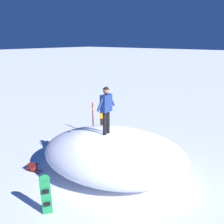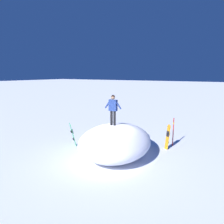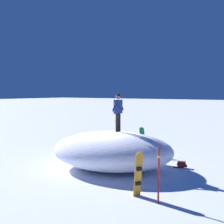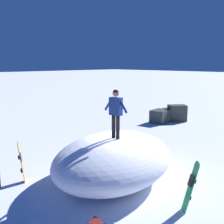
{
  "view_description": "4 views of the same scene",
  "coord_description": "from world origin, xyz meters",
  "px_view_note": "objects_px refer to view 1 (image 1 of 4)",
  "views": [
    {
      "loc": [
        -6.46,
        -4.78,
        5.1
      ],
      "look_at": [
        -0.12,
        0.41,
        2.62
      ],
      "focal_mm": 38.65,
      "sensor_mm": 36.0,
      "label": 1
    },
    {
      "loc": [
        6.09,
        -9.69,
        4.72
      ],
      "look_at": [
        -0.05,
        0.42,
        2.56
      ],
      "focal_mm": 34.26,
      "sensor_mm": 36.0,
      "label": 2
    },
    {
      "loc": [
        10.23,
        7.3,
        3.57
      ],
      "look_at": [
        -0.43,
        0.12,
        2.61
      ],
      "focal_mm": 42.6,
      "sensor_mm": 36.0,
      "label": 3
    },
    {
      "loc": [
        -6.76,
        7.42,
        4.44
      ],
      "look_at": [
        -0.12,
        0.85,
        2.72
      ],
      "focal_mm": 43.37,
      "sensor_mm": 36.0,
      "label": 4
    }
  ],
  "objects_px": {
    "snowboard_secondary_upright": "(102,125)",
    "trail_marker_pole": "(93,118)",
    "snowboarder_standing": "(106,106)",
    "backpack_near": "(32,167)",
    "snowboard_primary_upright": "(46,195)"
  },
  "relations": [
    {
      "from": "snowboard_secondary_upright",
      "to": "backpack_near",
      "type": "relative_size",
      "value": 2.31
    },
    {
      "from": "snowboarder_standing",
      "to": "trail_marker_pole",
      "type": "relative_size",
      "value": 0.95
    },
    {
      "from": "snowboard_secondary_upright",
      "to": "trail_marker_pole",
      "type": "xyz_separation_m",
      "value": [
        0.11,
        0.79,
        0.16
      ]
    },
    {
      "from": "snowboard_primary_upright",
      "to": "trail_marker_pole",
      "type": "bearing_deg",
      "value": 31.74
    },
    {
      "from": "snowboarder_standing",
      "to": "backpack_near",
      "type": "bearing_deg",
      "value": 123.99
    },
    {
      "from": "snowboarder_standing",
      "to": "snowboard_secondary_upright",
      "type": "bearing_deg",
      "value": 43.98
    },
    {
      "from": "backpack_near",
      "to": "trail_marker_pole",
      "type": "xyz_separation_m",
      "value": [
        4.33,
        0.74,
        0.82
      ]
    },
    {
      "from": "snowboarder_standing",
      "to": "backpack_near",
      "type": "xyz_separation_m",
      "value": [
        -1.68,
        2.5,
        -2.64
      ]
    },
    {
      "from": "snowboarder_standing",
      "to": "trail_marker_pole",
      "type": "height_order",
      "value": "snowboarder_standing"
    },
    {
      "from": "trail_marker_pole",
      "to": "snowboarder_standing",
      "type": "bearing_deg",
      "value": -129.29
    },
    {
      "from": "backpack_near",
      "to": "trail_marker_pole",
      "type": "relative_size",
      "value": 0.37
    },
    {
      "from": "snowboarder_standing",
      "to": "snowboard_primary_upright",
      "type": "distance_m",
      "value": 3.56
    },
    {
      "from": "snowboard_secondary_upright",
      "to": "backpack_near",
      "type": "height_order",
      "value": "snowboard_secondary_upright"
    },
    {
      "from": "trail_marker_pole",
      "to": "backpack_near",
      "type": "bearing_deg",
      "value": -170.36
    },
    {
      "from": "snowboarder_standing",
      "to": "snowboard_secondary_upright",
      "type": "distance_m",
      "value": 4.04
    }
  ]
}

